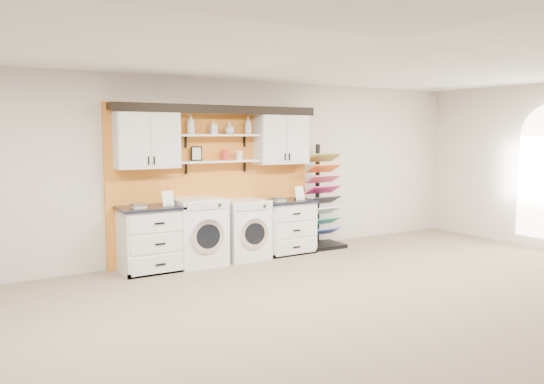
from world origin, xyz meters
TOP-DOWN VIEW (x-y plane):
  - floor at (0.00, 0.00)m, footprint 10.00×10.00m
  - ceiling at (0.00, 0.00)m, footprint 10.00×10.00m
  - wall_back at (0.00, 4.00)m, footprint 10.00×0.00m
  - accent_panel at (0.00, 3.96)m, footprint 3.40×0.07m
  - upper_cabinet_left at (-1.13, 3.79)m, footprint 0.90×0.35m
  - upper_cabinet_right at (1.13, 3.79)m, footprint 0.90×0.35m
  - shelf_lower at (0.00, 3.80)m, footprint 1.32×0.28m
  - shelf_upper at (0.00, 3.80)m, footprint 1.32×0.28m
  - crown_molding at (0.00, 3.81)m, footprint 3.30×0.41m
  - picture_frame at (-0.35, 3.85)m, footprint 0.18×0.02m
  - canister_red at (0.10, 3.80)m, footprint 0.11×0.11m
  - canister_cream at (0.35, 3.80)m, footprint 0.10×0.10m
  - base_cabinet_left at (-1.13, 3.64)m, footprint 0.95×0.66m
  - base_cabinet_right at (1.13, 3.64)m, footprint 0.89×0.66m
  - washer at (-0.42, 3.64)m, footprint 0.72×0.71m
  - dryer at (0.34, 3.64)m, footprint 0.66×0.71m
  - sample_rack at (1.90, 3.68)m, footprint 0.66×0.56m
  - soap_bottle_a at (-0.45, 3.80)m, footprint 0.14×0.14m
  - soap_bottle_b at (-0.09, 3.80)m, footprint 0.10×0.10m
  - soap_bottle_c at (0.18, 3.80)m, footprint 0.20×0.20m
  - soap_bottle_d at (0.51, 3.80)m, footprint 0.11×0.11m

SIDE VIEW (x-z plane):
  - floor at x=0.00m, z-range 0.00..0.00m
  - base_cabinet_right at x=1.13m, z-range 0.00..0.88m
  - dryer at x=0.34m, z-range 0.00..0.93m
  - base_cabinet_left at x=-1.13m, z-range 0.00..0.93m
  - washer at x=-0.42m, z-range 0.00..1.00m
  - sample_rack at x=1.90m, z-range -0.33..1.44m
  - accent_panel at x=0.00m, z-range 0.00..2.40m
  - wall_back at x=0.00m, z-range -3.60..6.40m
  - shelf_lower at x=0.00m, z-range 1.52..1.54m
  - canister_cream at x=0.35m, z-range 1.54..1.69m
  - canister_red at x=0.10m, z-range 1.54..1.71m
  - picture_frame at x=-0.35m, z-range 1.54..1.77m
  - upper_cabinet_left at x=-1.13m, z-range 1.46..2.30m
  - upper_cabinet_right at x=1.13m, z-range 1.46..2.30m
  - shelf_upper at x=0.00m, z-range 1.92..1.94m
  - soap_bottle_c at x=0.18m, z-range 1.94..2.12m
  - soap_bottle_b at x=-0.09m, z-range 1.94..2.16m
  - soap_bottle_d at x=0.51m, z-range 1.94..2.22m
  - soap_bottle_a at x=-0.45m, z-range 1.95..2.24m
  - crown_molding at x=0.00m, z-range 2.26..2.39m
  - ceiling at x=0.00m, z-range 2.80..2.80m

